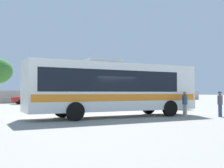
% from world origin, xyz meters
% --- Properties ---
extents(ground_plane, '(300.00, 300.00, 0.00)m').
position_xyz_m(ground_plane, '(0.00, 10.00, 0.00)').
color(ground_plane, gray).
extents(perimeter_wall, '(80.00, 0.30, 1.83)m').
position_xyz_m(perimeter_wall, '(0.00, 27.33, 0.92)').
color(perimeter_wall, '#B2AD9E').
rests_on(perimeter_wall, ground_plane).
extents(coach_bus_white_orange, '(11.39, 3.54, 3.60)m').
position_xyz_m(coach_bus_white_orange, '(0.45, 0.23, 1.92)').
color(coach_bus_white_orange, white).
rests_on(coach_bus_white_orange, ground_plane).
extents(attendant_by_bus_door, '(0.37, 0.37, 1.62)m').
position_xyz_m(attendant_by_bus_door, '(4.61, -1.96, 0.92)').
color(attendant_by_bus_door, '#B7B2A8').
rests_on(attendant_by_bus_door, ground_plane).
extents(passenger_waiting_on_apron, '(0.32, 0.32, 1.61)m').
position_xyz_m(passenger_waiting_on_apron, '(6.39, -3.30, 0.92)').
color(passenger_waiting_on_apron, '#33476B').
rests_on(passenger_waiting_on_apron, ground_plane).
extents(vendor_umbrella_near_gate_yellow, '(2.06, 2.06, 2.01)m').
position_xyz_m(vendor_umbrella_near_gate_yellow, '(10.14, 4.19, 1.69)').
color(vendor_umbrella_near_gate_yellow, gray).
rests_on(vendor_umbrella_near_gate_yellow, ground_plane).
extents(parked_car_rightmost_red, '(4.68, 2.16, 1.49)m').
position_xyz_m(parked_car_rightmost_red, '(1.63, 23.17, 0.79)').
color(parked_car_rightmost_red, red).
rests_on(parked_car_rightmost_red, ground_plane).
extents(roadside_tree_right, '(4.39, 4.39, 6.93)m').
position_xyz_m(roadside_tree_right, '(14.69, 32.01, 5.05)').
color(roadside_tree_right, brown).
rests_on(roadside_tree_right, ground_plane).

